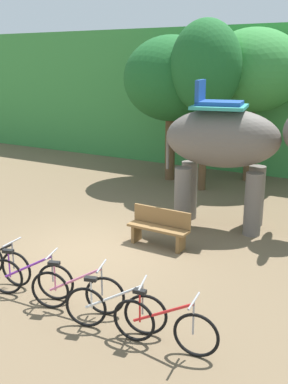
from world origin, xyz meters
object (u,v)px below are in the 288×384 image
tree_center_left (206,67)px  bike_purple (30,278)px  tree_center (171,79)px  bike_red (164,326)px  bike_white (115,309)px  elephant (235,145)px  wooden_bench (159,226)px  bike_pink (77,291)px  tree_left (254,71)px

tree_center_left → bike_purple: 9.20m
tree_center → bike_red: tree_center is taller
bike_white → bike_red: 0.90m
elephant → bike_purple: size_ratio=2.58×
tree_center → tree_center_left: size_ratio=0.92×
bike_purple → wooden_bench: bearing=75.7°
bike_purple → bike_white: 1.97m
bike_pink → bike_white: 0.92m
tree_center_left → bike_white: 9.57m
bike_pink → wooden_bench: bike_pink is taller
tree_left → bike_purple: 11.04m
bike_purple → bike_white: same height
tree_center → tree_center_left: (1.60, -0.71, 0.42)m
elephant → bike_pink: 5.77m
tree_center_left → bike_red: tree_center_left is taller
bike_pink → bike_white: bearing=-10.0°
bike_pink → wooden_bench: (-0.21, 3.35, 0.09)m
tree_center → wooden_bench: (2.72, -5.77, -3.14)m
tree_left → tree_center_left: bearing=-115.0°
bike_white → bike_pink: bearing=170.0°
bike_red → bike_purple: bearing=177.1°
bike_white → wooden_bench: (-1.11, 3.51, 0.09)m
tree_left → bike_red: 11.37m
elephant → bike_pink: size_ratio=2.60×
wooden_bench → bike_red: bearing=-60.4°
tree_center → bike_pink: size_ratio=3.12×
bike_purple → tree_center: bearing=101.5°
bike_white → tree_center: bearing=112.4°
bike_white → bike_purple: bearing=176.4°
tree_center → bike_purple: 9.89m
tree_left → bike_red: bearing=-78.3°
tree_center_left → tree_left: size_ratio=1.04×
tree_left → bike_red: tree_left is taller
tree_left → elephant: tree_left is taller
tree_left → tree_center: bearing=-153.1°
bike_pink → bike_red: size_ratio=0.96×
elephant → bike_purple: elephant is taller
elephant → wooden_bench: elephant is taller
elephant → tree_center: bearing=135.4°
tree_center → bike_white: tree_center is taller
elephant → bike_pink: elephant is taller
tree_center → bike_pink: 10.11m
bike_red → wooden_bench: (-2.01, 3.54, 0.09)m
wooden_bench → tree_center_left: bearing=102.5°
bike_purple → wooden_bench: 3.50m
tree_center_left → tree_left: bearing=65.0°
tree_center → bike_red: 10.93m
bike_white → bike_red: bearing=-1.5°
tree_center → bike_white: 10.55m
tree_left → bike_pink: 10.99m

